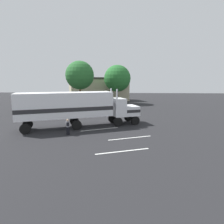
# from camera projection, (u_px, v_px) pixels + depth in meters

# --- Properties ---
(ground_plane) EXTENTS (120.00, 120.00, 0.00)m
(ground_plane) POSITION_uv_depth(u_px,v_px,m) (117.00, 123.00, 23.78)
(ground_plane) COLOR #232326
(lane_stripe_near) EXTENTS (4.07, 1.98, 0.01)m
(lane_stripe_near) POSITION_uv_depth(u_px,v_px,m) (100.00, 129.00, 20.45)
(lane_stripe_near) COLOR silver
(lane_stripe_near) RESTS_ON ground_plane
(lane_stripe_mid) EXTENTS (4.16, 1.73, 0.01)m
(lane_stripe_mid) POSITION_uv_depth(u_px,v_px,m) (130.00, 138.00, 17.30)
(lane_stripe_mid) COLOR silver
(lane_stripe_mid) RESTS_ON ground_plane
(lane_stripe_far) EXTENTS (4.20, 1.61, 0.01)m
(lane_stripe_far) POSITION_uv_depth(u_px,v_px,m) (123.00, 151.00, 14.04)
(lane_stripe_far) COLOR silver
(lane_stripe_far) RESTS_ON ground_plane
(semi_truck) EXTENTS (14.04, 7.68, 4.50)m
(semi_truck) POSITION_uv_depth(u_px,v_px,m) (76.00, 106.00, 20.89)
(semi_truck) COLOR white
(semi_truck) RESTS_ON ground_plane
(person_bystander) EXTENTS (0.39, 0.48, 1.63)m
(person_bystander) POSITION_uv_depth(u_px,v_px,m) (68.00, 126.00, 18.25)
(person_bystander) COLOR black
(person_bystander) RESTS_ON ground_plane
(parked_car) EXTENTS (4.71, 2.84, 1.57)m
(parked_car) POSITION_uv_depth(u_px,v_px,m) (45.00, 103.00, 37.99)
(parked_car) COLOR maroon
(parked_car) RESTS_ON ground_plane
(tree_left) EXTENTS (6.29, 6.29, 9.17)m
(tree_left) POSITION_uv_depth(u_px,v_px,m) (117.00, 78.00, 42.61)
(tree_left) COLOR brown
(tree_left) RESTS_ON ground_plane
(tree_center) EXTENTS (5.88, 5.88, 9.53)m
(tree_center) POSITION_uv_depth(u_px,v_px,m) (80.00, 75.00, 37.24)
(tree_center) COLOR brown
(tree_center) RESTS_ON ground_plane
(building_backdrop) EXTENTS (16.63, 11.45, 6.36)m
(building_backdrop) POSITION_uv_depth(u_px,v_px,m) (99.00, 89.00, 48.72)
(building_backdrop) COLOR #B7AD8C
(building_backdrop) RESTS_ON ground_plane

